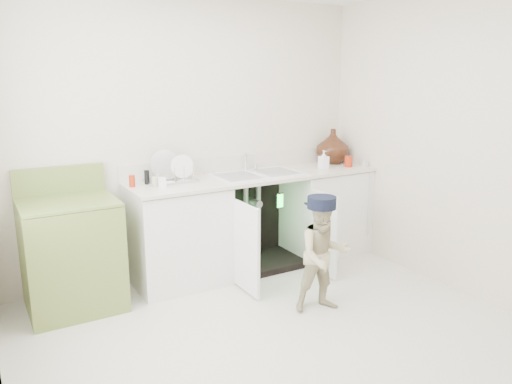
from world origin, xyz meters
TOP-DOWN VIEW (x-y plane):
  - ground at (0.00, 0.00)m, footprint 3.50×3.50m
  - room_shell at (0.00, 0.00)m, footprint 6.00×5.50m
  - counter_run at (0.59, 1.21)m, footprint 2.44×1.02m
  - avocado_stove at (-1.15, 1.18)m, footprint 0.70×0.65m
  - repair_worker at (0.52, 0.14)m, footprint 0.51×0.95m

SIDE VIEW (x-z plane):
  - ground at x=0.00m, z-range 0.00..0.00m
  - avocado_stove at x=-1.15m, z-range -0.10..1.00m
  - repair_worker at x=0.52m, z-range 0.01..0.92m
  - counter_run at x=0.59m, z-range -0.15..1.11m
  - room_shell at x=0.00m, z-range 0.62..1.88m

